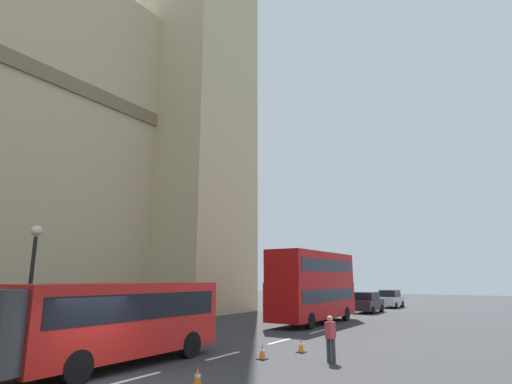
{
  "coord_description": "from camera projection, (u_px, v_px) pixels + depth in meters",
  "views": [
    {
      "loc": [
        -8.2,
        -10.59,
        3.07
      ],
      "look_at": [
        17.37,
        5.95,
        9.58
      ],
      "focal_mm": 28.47,
      "sensor_mm": 36.0,
      "label": 1
    }
  ],
  "objects": [
    {
      "name": "sedan_trailing",
      "position": [
        391.0,
        299.0,
        44.1
      ],
      "size": [
        4.4,
        1.86,
        1.85
      ],
      "color": "#B7B7BC",
      "rests_on": "ground_plane"
    },
    {
      "name": "traffic_cone_east",
      "position": [
        301.0,
        346.0,
        17.23
      ],
      "size": [
        0.36,
        0.36,
        0.58
      ],
      "color": "black",
      "rests_on": "ground_plane"
    },
    {
      "name": "sedan_lead",
      "position": [
        368.0,
        302.0,
        37.45
      ],
      "size": [
        4.4,
        1.86,
        1.85
      ],
      "color": "black",
      "rests_on": "ground_plane"
    },
    {
      "name": "pedestrian_near_cones",
      "position": [
        331.0,
        337.0,
        15.27
      ],
      "size": [
        0.43,
        0.36,
        1.69
      ],
      "color": "#333333",
      "rests_on": "ground_plane"
    },
    {
      "name": "traffic_cone_west",
      "position": [
        198.0,
        378.0,
        11.64
      ],
      "size": [
        0.36,
        0.36,
        0.58
      ],
      "color": "black",
      "rests_on": "ground_plane"
    },
    {
      "name": "double_decker_bus",
      "position": [
        314.0,
        284.0,
        28.78
      ],
      "size": [
        9.61,
        2.54,
        4.9
      ],
      "color": "#B20F0F",
      "rests_on": "ground_plane"
    },
    {
      "name": "traffic_cone_middle",
      "position": [
        262.0,
        352.0,
        15.76
      ],
      "size": [
        0.36,
        0.36,
        0.58
      ],
      "color": "black",
      "rests_on": "ground_plane"
    },
    {
      "name": "street_lamp",
      "position": [
        31.0,
        279.0,
        16.72
      ],
      "size": [
        0.44,
        0.44,
        5.27
      ],
      "color": "black",
      "rests_on": "ground_plane"
    }
  ]
}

